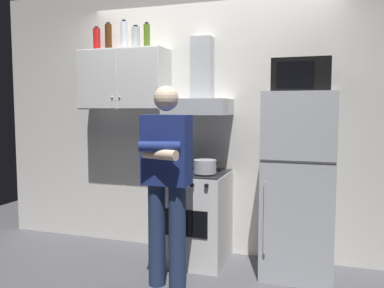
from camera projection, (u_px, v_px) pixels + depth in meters
The scene contains 14 objects.
ground_plane at pixel (192, 271), 3.63m from camera, with size 7.00×7.00×0.00m, color #4C4C51.
back_wall_tiled at pixel (211, 119), 4.07m from camera, with size 4.80×0.10×2.70m, color silver.
upper_cabinet at pixel (124, 80), 4.09m from camera, with size 0.90×0.37×0.60m.
stove_oven at pixel (195, 216), 3.84m from camera, with size 0.60×0.62×0.87m.
range_hood at pixel (199, 94), 3.85m from camera, with size 0.60×0.44×0.75m.
refrigerator at pixel (299, 184), 3.51m from camera, with size 0.60×0.62×1.60m.
microwave at pixel (302, 76), 3.44m from camera, with size 0.48×0.37×0.28m.
person_standing at pixel (166, 178), 3.24m from camera, with size 0.38×0.33×1.64m.
cooking_pot at pixel (205, 167), 3.64m from camera, with size 0.31×0.21×0.12m.
bottle_rum_dark at pixel (108, 37), 4.14m from camera, with size 0.07×0.07×0.29m.
bottle_canister_steel at pixel (136, 38), 4.03m from camera, with size 0.08×0.08×0.24m.
bottle_vodka_clear at pixel (124, 35), 4.01m from camera, with size 0.07×0.07×0.29m.
bottle_olive_oil at pixel (147, 36), 3.99m from camera, with size 0.06×0.06×0.26m.
bottle_soda_red at pixel (97, 40), 4.20m from camera, with size 0.07×0.07×0.26m.
Camera 1 is at (1.10, -3.33, 1.47)m, focal length 37.69 mm.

